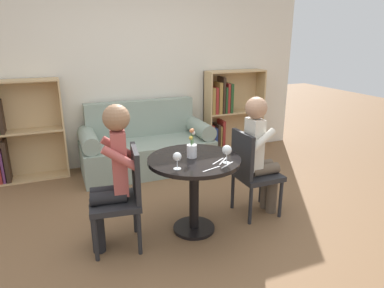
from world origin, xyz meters
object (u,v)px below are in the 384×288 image
Objects in this scene: bookshelf_right at (226,113)px; person_left at (111,173)px; bookshelf_left at (14,134)px; couch at (147,148)px; wine_glass_left at (177,157)px; wine_glass_right at (227,150)px; chair_left at (123,194)px; person_right at (260,152)px; chair_right at (251,170)px; flower_vase at (192,147)px.

bookshelf_right is 2.87m from person_left.
bookshelf_left and bookshelf_right have the same top height.
couch is at bearing 163.55° from person_left.
wine_glass_left is 0.45m from wine_glass_right.
wine_glass_left is at bearing 175.98° from wine_glass_right.
chair_left is at bearing -111.22° from couch.
bookshelf_left is 2.87m from wine_glass_right.
person_left is (-0.74, -1.67, 0.39)m from couch.
person_right reaches higher than wine_glass_left.
person_left is 1.48m from person_right.
chair_right is 0.63m from wine_glass_right.
couch is at bearing 83.08° from wine_glass_left.
chair_left is 0.73× the size of person_right.
flower_vase is at bearing 99.59° from chair_left.
person_right reaches higher than wine_glass_right.
chair_left is (-2.02, -1.96, -0.14)m from bookshelf_right.
couch is at bearing -9.51° from bookshelf_left.
person_right is (-0.62, -1.91, 0.04)m from bookshelf_right.
chair_left is 0.22m from person_left.
flower_vase is (0.65, 0.02, 0.33)m from chair_left.
bookshelf_right is 2.38m from flower_vase.
couch is 1.43m from bookshelf_right.
couch is 1.36× the size of bookshelf_right.
chair_left and chair_right have the same top height.
couch is 6.50× the size of flower_vase.
flower_vase reaches higher than chair_right.
person_right is at bearing -38.90° from bookshelf_left.
couch reaches higher than chair_left.
bookshelf_left is 4.76× the size of flower_vase.
wine_glass_right is 0.60× the size of flower_vase.
wine_glass_left is at bearing 105.34° from chair_right.
bookshelf_left is 1.42× the size of chair_left.
flower_vase is at bearing 97.89° from person_left.
wine_glass_left is at bearing -126.49° from bookshelf_right.
chair_right is at bearing 32.36° from wine_glass_right.
chair_left is (0.97, -1.97, -0.12)m from bookshelf_left.
person_right is at bearing -65.59° from couch.
bookshelf_left is at bearing 49.72° from chair_right.
chair_left is at bearing 165.51° from wine_glass_right.
bookshelf_right is at bearing -20.70° from chair_right.
bookshelf_right reaches higher than chair_left.
bookshelf_right is 1.42× the size of chair_left.
person_right is 4.60× the size of flower_vase.
flower_vase is at bearing 131.85° from wine_glass_right.
person_left is at bearing -65.58° from bookshelf_left.
person_right is (1.40, 0.05, 0.18)m from chair_left.
bookshelf_left is at bearing -146.41° from chair_left.
bookshelf_left is 1.42× the size of chair_right.
couch is 11.95× the size of wine_glass_left.
person_left is at bearing -179.51° from flower_vase.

